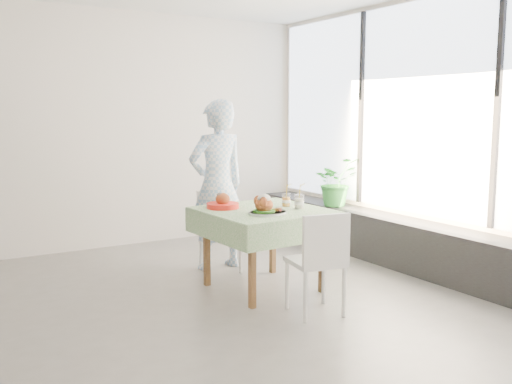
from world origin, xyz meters
TOP-DOWN VIEW (x-y plane):
  - floor at (0.00, 0.00)m, footprint 6.00×6.00m
  - wall_back at (0.00, 2.50)m, footprint 6.00×0.02m
  - wall_front at (0.00, -2.50)m, footprint 6.00×0.02m
  - wall_right at (3.00, 0.00)m, footprint 0.02×5.00m
  - window_pane at (2.97, 0.00)m, footprint 0.01×4.80m
  - window_ledge at (2.80, 0.00)m, footprint 0.40×4.80m
  - cafe_table at (1.14, 0.14)m, footprint 1.09×1.09m
  - chair_far at (1.09, 0.90)m, footprint 0.45×0.45m
  - chair_near at (1.16, -0.63)m, footprint 0.46×0.46m
  - diner at (1.11, 0.99)m, footprint 0.66×0.45m
  - main_dish at (1.03, -0.08)m, footprint 0.35×0.35m
  - juice_cup_orange at (1.41, 0.17)m, footprint 0.09×0.09m
  - juice_cup_lemonade at (1.44, 0.00)m, footprint 0.09×0.09m
  - second_dish at (0.85, 0.39)m, footprint 0.30×0.30m
  - potted_plant at (2.75, 1.09)m, footprint 0.55×0.48m

SIDE VIEW (x-z plane):
  - floor at x=0.00m, z-range 0.00..0.00m
  - window_ledge at x=2.80m, z-range 0.00..0.50m
  - chair_far at x=1.09m, z-range -0.16..0.66m
  - chair_near at x=1.16m, z-range -0.16..0.68m
  - cafe_table at x=1.14m, z-range 0.09..0.83m
  - second_dish at x=0.85m, z-range 0.71..0.85m
  - potted_plant at x=2.75m, z-range 0.50..1.08m
  - juice_cup_orange at x=1.41m, z-range 0.68..0.92m
  - main_dish at x=1.03m, z-range 0.71..0.89m
  - juice_cup_lemonade at x=1.44m, z-range 0.67..0.93m
  - diner at x=1.11m, z-range 0.00..1.74m
  - wall_back at x=0.00m, z-range 0.00..2.80m
  - wall_front at x=0.00m, z-range 0.00..2.80m
  - wall_right at x=3.00m, z-range 0.00..2.80m
  - window_pane at x=2.97m, z-range 0.56..2.74m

